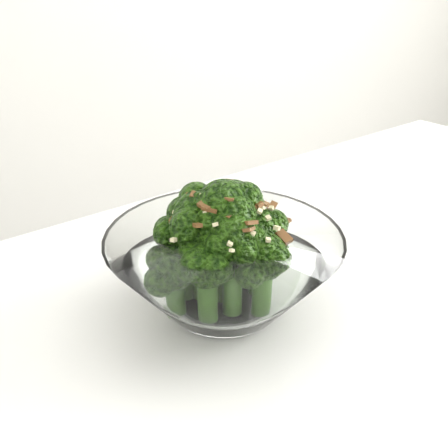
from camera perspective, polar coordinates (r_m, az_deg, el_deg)
name	(u,v)px	position (r m, az deg, el deg)	size (l,w,h in m)	color
table	(417,395)	(0.51, 21.24, -17.76)	(1.40, 1.16, 0.75)	white
broccoli_dish	(224,262)	(0.44, -0.05, -4.35)	(0.21, 0.21, 0.13)	white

